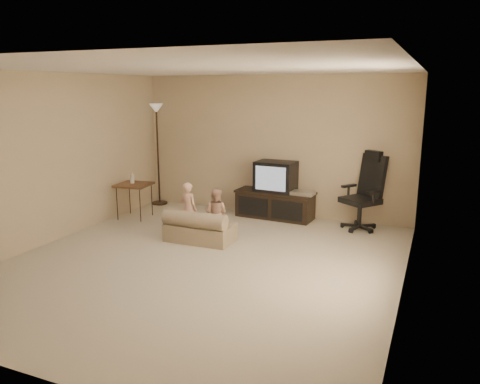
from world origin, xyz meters
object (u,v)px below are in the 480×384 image
object	(u,v)px
child_sofa	(199,229)
floor_lamp	(157,132)
side_table	(134,185)
toddler_right	(216,213)
office_chair	(364,202)
toddler_left	(188,209)
tv_stand	(275,195)

from	to	relation	value
child_sofa	floor_lamp	bearing A→B (deg)	135.33
side_table	toddler_right	world-z (taller)	side_table
toddler_right	child_sofa	bearing A→B (deg)	63.46
child_sofa	toddler_right	distance (m)	0.38
office_chair	toddler_left	size ratio (longest dim) A/B	1.51
toddler_left	toddler_right	distance (m)	0.45
office_chair	floor_lamp	world-z (taller)	floor_lamp
side_table	toddler_right	distance (m)	1.89
tv_stand	floor_lamp	xyz separation A→B (m)	(-2.46, 0.06, 1.02)
side_table	toddler_right	xyz separation A→B (m)	(1.83, -0.45, -0.21)
side_table	floor_lamp	xyz separation A→B (m)	(-0.15, 1.04, 0.84)
side_table	child_sofa	world-z (taller)	side_table
office_chair	toddler_right	world-z (taller)	office_chair
child_sofa	toddler_left	world-z (taller)	toddler_left
toddler_left	toddler_right	world-z (taller)	toddler_left
tv_stand	floor_lamp	bearing A→B (deg)	-177.98
child_sofa	toddler_left	size ratio (longest dim) A/B	1.19
tv_stand	office_chair	bearing A→B (deg)	0.61
child_sofa	toddler_right	xyz separation A→B (m)	(0.14, 0.29, 0.19)
side_table	toddler_left	size ratio (longest dim) A/B	0.99
side_table	office_chair	bearing A→B (deg)	13.25
side_table	toddler_left	xyz separation A→B (m)	(1.39, -0.52, -0.17)
side_table	child_sofa	distance (m)	1.88
child_sofa	toddler_right	bearing A→B (deg)	63.25
toddler_left	child_sofa	bearing A→B (deg)	153.99
side_table	tv_stand	bearing A→B (deg)	23.07
tv_stand	child_sofa	world-z (taller)	tv_stand
floor_lamp	child_sofa	bearing A→B (deg)	-44.10
toddler_left	toddler_right	xyz separation A→B (m)	(0.44, 0.08, -0.04)
tv_stand	side_table	distance (m)	2.51
side_table	floor_lamp	size ratio (longest dim) A/B	0.42
tv_stand	child_sofa	bearing A→B (deg)	-106.52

